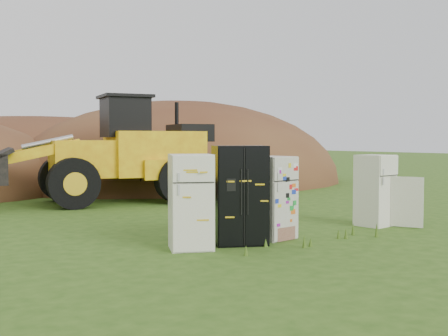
% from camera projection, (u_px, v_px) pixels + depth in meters
% --- Properties ---
extents(ground, '(120.00, 120.00, 0.00)m').
position_uv_depth(ground, '(296.00, 236.00, 11.37)').
color(ground, '#2D5015').
rests_on(ground, ground).
extents(fridge_leftmost, '(0.97, 0.95, 1.69)m').
position_uv_depth(fridge_leftmost, '(191.00, 202.00, 9.96)').
color(fridge_leftmost, white).
rests_on(fridge_leftmost, ground).
extents(fridge_black_side, '(1.19, 1.09, 1.84)m').
position_uv_depth(fridge_black_side, '(240.00, 195.00, 10.47)').
color(fridge_black_side, black).
rests_on(fridge_black_side, ground).
extents(fridge_sticker, '(0.80, 0.75, 1.62)m').
position_uv_depth(fridge_sticker, '(273.00, 198.00, 10.99)').
color(fridge_sticker, silver).
rests_on(fridge_sticker, ground).
extents(fridge_open_door, '(0.80, 0.76, 1.60)m').
position_uv_depth(fridge_open_door, '(375.00, 190.00, 12.63)').
color(fridge_open_door, white).
rests_on(fridge_open_door, ground).
extents(wheel_loader, '(7.21, 3.98, 3.30)m').
position_uv_depth(wheel_loader, '(98.00, 149.00, 16.98)').
color(wheel_loader, yellow).
rests_on(wheel_loader, ground).
extents(dirt_mound_right, '(15.38, 11.28, 7.22)m').
position_uv_depth(dirt_mound_right, '(184.00, 184.00, 24.53)').
color(dirt_mound_right, '#4F2819').
rests_on(dirt_mound_right, ground).
extents(dirt_mound_back, '(19.79, 13.19, 6.03)m').
position_uv_depth(dirt_mound_back, '(42.00, 181.00, 26.09)').
color(dirt_mound_back, '#4F2819').
rests_on(dirt_mound_back, ground).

